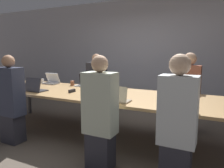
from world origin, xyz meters
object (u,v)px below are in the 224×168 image
at_px(laptop_far_midleft, 85,82).
at_px(cup_far_midleft, 72,83).
at_px(cup_far_right, 167,92).
at_px(cup_far_left, 42,81).
at_px(laptop_near_right, 183,103).
at_px(person_far_right, 188,93).
at_px(laptop_near_midright, 117,97).
at_px(person_near_right, 177,122).
at_px(laptop_far_left, 52,80).
at_px(stapler, 72,91).
at_px(laptop_far_right, 183,91).
at_px(laptop_near_left, 35,87).
at_px(person_near_left, 11,101).
at_px(cup_near_right, 164,102).
at_px(person_near_midright, 100,115).
at_px(bottle_near_right, 165,95).
at_px(person_far_midleft, 97,87).

xyz_separation_m(laptop_far_midleft, cup_far_midleft, (-0.26, -0.08, -0.02)).
bearing_deg(cup_far_right, cup_far_left, 179.48).
height_order(laptop_near_right, person_far_right, person_far_right).
xyz_separation_m(laptop_near_midright, person_near_right, (0.88, -0.33, -0.12)).
xyz_separation_m(laptop_far_left, stapler, (1.02, -0.63, -0.04)).
height_order(laptop_far_left, laptop_far_right, laptop_far_right).
height_order(laptop_near_left, person_near_left, person_near_left).
bearing_deg(cup_far_right, laptop_near_left, -159.26).
bearing_deg(cup_far_left, laptop_far_left, 8.52).
bearing_deg(cup_near_right, person_far_right, 83.94).
relative_size(person_near_midright, cup_far_right, 18.51).
relative_size(laptop_near_right, person_far_right, 0.24).
bearing_deg(person_near_midright, laptop_far_midleft, -50.73).
bearing_deg(cup_far_midleft, cup_near_right, -20.55).
bearing_deg(laptop_far_left, person_near_midright, -34.44).
bearing_deg(laptop_far_midleft, person_far_right, 12.57).
bearing_deg(person_near_left, stapler, -134.12).
bearing_deg(laptop_near_midright, bottle_near_right, -157.84).
distance_m(laptop_near_right, cup_far_right, 0.93).
bearing_deg(laptop_far_midleft, cup_far_left, -175.70).
relative_size(laptop_far_midleft, person_near_left, 0.25).
height_order(person_near_midright, person_far_midleft, person_near_midright).
xyz_separation_m(cup_far_midleft, laptop_far_right, (2.18, -0.02, 0.02)).
bearing_deg(stapler, person_far_right, 32.53).
relative_size(laptop_far_left, person_near_left, 0.24).
bearing_deg(laptop_near_midright, stapler, -17.13).
bearing_deg(cup_far_right, cup_near_right, -80.08).
xyz_separation_m(laptop_near_right, person_near_left, (-2.55, -0.42, -0.15)).
xyz_separation_m(person_near_midright, laptop_near_left, (-1.60, 0.51, 0.14)).
relative_size(cup_far_left, laptop_near_left, 0.27).
bearing_deg(cup_near_right, laptop_near_left, -178.59).
relative_size(laptop_far_midleft, person_far_right, 0.24).
distance_m(laptop_near_right, stapler, 1.90).
xyz_separation_m(person_far_midleft, laptop_near_left, (-0.47, -1.31, 0.15)).
bearing_deg(cup_near_right, laptop_near_right, -20.18).
bearing_deg(laptop_near_midright, laptop_far_midleft, -39.86).
xyz_separation_m(person_near_right, cup_far_midleft, (-2.32, 1.24, 0.11)).
xyz_separation_m(person_far_right, stapler, (-1.76, -1.11, 0.08)).
bearing_deg(laptop_near_left, cup_near_right, -178.59).
bearing_deg(person_far_right, bottle_near_right, -97.38).
bearing_deg(person_near_right, laptop_near_right, -89.60).
relative_size(laptop_far_left, laptop_far_right, 1.07).
relative_size(cup_far_right, laptop_near_left, 0.22).
relative_size(person_far_right, cup_far_right, 18.79).
relative_size(cup_far_left, laptop_near_right, 0.27).
relative_size(cup_far_left, stapler, 0.62).
height_order(laptop_near_midright, person_near_midright, person_near_midright).
bearing_deg(person_far_right, cup_near_right, -96.06).
xyz_separation_m(laptop_near_midright, laptop_near_left, (-1.63, 0.08, 0.00)).
height_order(cup_far_left, person_near_midright, person_near_midright).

